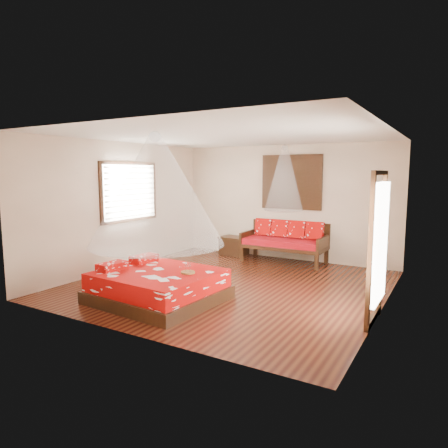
{
  "coord_description": "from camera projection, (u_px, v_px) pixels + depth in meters",
  "views": [
    {
      "loc": [
        3.66,
        -6.49,
        2.13
      ],
      "look_at": [
        -0.17,
        0.07,
        1.15
      ],
      "focal_mm": 32.0,
      "sensor_mm": 36.0,
      "label": 1
    }
  ],
  "objects": [
    {
      "name": "window_left",
      "position": [
        130.0,
        192.0,
        8.97
      ],
      "size": [
        0.1,
        1.74,
        1.34
      ],
      "color": "black",
      "rests_on": "wall_left"
    },
    {
      "name": "mosquito_net_main",
      "position": [
        156.0,
        190.0,
        6.46
      ],
      "size": [
        2.22,
        2.22,
        1.8
      ],
      "primitive_type": "cone",
      "color": "white",
      "rests_on": "ceiling"
    },
    {
      "name": "room",
      "position": [
        230.0,
        212.0,
        7.48
      ],
      "size": [
        5.54,
        5.54,
        2.84
      ],
      "color": "black",
      "rests_on": "ground"
    },
    {
      "name": "bed",
      "position": [
        158.0,
        286.0,
        6.68
      ],
      "size": [
        2.04,
        1.87,
        0.63
      ],
      "rotation": [
        0.0,
        0.0,
        -0.07
      ],
      "color": "black",
      "rests_on": "floor"
    },
    {
      "name": "shutter_panel",
      "position": [
        291.0,
        182.0,
        9.66
      ],
      "size": [
        1.52,
        0.06,
        1.32
      ],
      "color": "black",
      "rests_on": "wall_back"
    },
    {
      "name": "wine_tray",
      "position": [
        188.0,
        270.0,
        6.5
      ],
      "size": [
        0.23,
        0.23,
        0.19
      ],
      "rotation": [
        0.0,
        0.0,
        0.02
      ],
      "color": "brown",
      "rests_on": "bed"
    },
    {
      "name": "daybed",
      "position": [
        285.0,
        240.0,
        9.55
      ],
      "size": [
        1.97,
        0.88,
        0.98
      ],
      "color": "black",
      "rests_on": "floor"
    },
    {
      "name": "glazed_door",
      "position": [
        376.0,
        248.0,
        5.65
      ],
      "size": [
        0.08,
        1.02,
        2.16
      ],
      "color": "black",
      "rests_on": "floor"
    },
    {
      "name": "storage_chest",
      "position": [
        234.0,
        246.0,
        10.36
      ],
      "size": [
        0.74,
        0.57,
        0.48
      ],
      "rotation": [
        0.0,
        0.0,
        -0.1
      ],
      "color": "black",
      "rests_on": "floor"
    },
    {
      "name": "mosquito_net_daybed",
      "position": [
        284.0,
        178.0,
        9.25
      ],
      "size": [
        0.9,
        0.9,
        1.5
      ],
      "primitive_type": "cone",
      "color": "white",
      "rests_on": "ceiling"
    }
  ]
}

